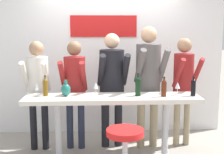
% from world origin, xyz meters
% --- Properties ---
extents(back_wall, '(3.97, 0.12, 2.73)m').
position_xyz_m(back_wall, '(-0.00, 1.32, 1.37)').
color(back_wall, white).
rests_on(back_wall, ground_plane).
extents(tasting_table, '(2.37, 0.50, 0.92)m').
position_xyz_m(tasting_table, '(0.00, 0.00, 0.77)').
color(tasting_table, silver).
rests_on(tasting_table, ground_plane).
extents(bar_stool, '(0.45, 0.45, 0.71)m').
position_xyz_m(bar_stool, '(0.11, -0.76, 0.48)').
color(bar_stool, '#B2B2B7').
rests_on(bar_stool, ground_plane).
extents(person_far_left, '(0.38, 0.50, 1.64)m').
position_xyz_m(person_far_left, '(-1.08, 0.47, 1.03)').
color(person_far_left, black).
rests_on(person_far_left, ground_plane).
extents(person_left, '(0.41, 0.53, 1.64)m').
position_xyz_m(person_left, '(-0.54, 0.49, 1.03)').
color(person_left, '#23283D').
rests_on(person_left, ground_plane).
extents(person_center_left, '(0.49, 0.59, 1.75)m').
position_xyz_m(person_center_left, '(0.02, 0.55, 1.09)').
color(person_center_left, black).
rests_on(person_center_left, ground_plane).
extents(person_center, '(0.49, 0.61, 1.85)m').
position_xyz_m(person_center, '(0.57, 0.49, 1.16)').
color(person_center, gray).
rests_on(person_center, ground_plane).
extents(person_center_right, '(0.41, 0.54, 1.68)m').
position_xyz_m(person_center_right, '(1.12, 0.54, 1.06)').
color(person_center_right, gray).
rests_on(person_center_right, ground_plane).
extents(wine_bottle_0, '(0.06, 0.06, 0.28)m').
position_xyz_m(wine_bottle_0, '(-0.90, 0.07, 1.05)').
color(wine_bottle_0, brown).
rests_on(wine_bottle_0, tasting_table).
extents(wine_bottle_1, '(0.06, 0.06, 0.28)m').
position_xyz_m(wine_bottle_1, '(1.09, -0.03, 1.05)').
color(wine_bottle_1, black).
rests_on(wine_bottle_1, tasting_table).
extents(wine_bottle_2, '(0.07, 0.07, 0.31)m').
position_xyz_m(wine_bottle_2, '(0.35, 0.01, 1.07)').
color(wine_bottle_2, black).
rests_on(wine_bottle_2, tasting_table).
extents(wine_bottle_3, '(0.07, 0.07, 0.27)m').
position_xyz_m(wine_bottle_3, '(0.69, -0.05, 1.05)').
color(wine_bottle_3, '#4C1E0F').
rests_on(wine_bottle_3, tasting_table).
extents(wine_glass_0, '(0.07, 0.07, 0.18)m').
position_xyz_m(wine_glass_0, '(-1.01, 0.04, 1.05)').
color(wine_glass_0, silver).
rests_on(wine_glass_0, tasting_table).
extents(wine_glass_1, '(0.07, 0.07, 0.18)m').
position_xyz_m(wine_glass_1, '(0.90, 0.06, 1.05)').
color(wine_glass_1, silver).
rests_on(wine_glass_1, tasting_table).
extents(wine_glass_2, '(0.07, 0.07, 0.18)m').
position_xyz_m(wine_glass_2, '(-0.22, 0.10, 1.05)').
color(wine_glass_2, silver).
rests_on(wine_glass_2, tasting_table).
extents(decorative_vase, '(0.13, 0.13, 0.22)m').
position_xyz_m(decorative_vase, '(-0.63, 0.04, 1.01)').
color(decorative_vase, '#1E665B').
rests_on(decorative_vase, tasting_table).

